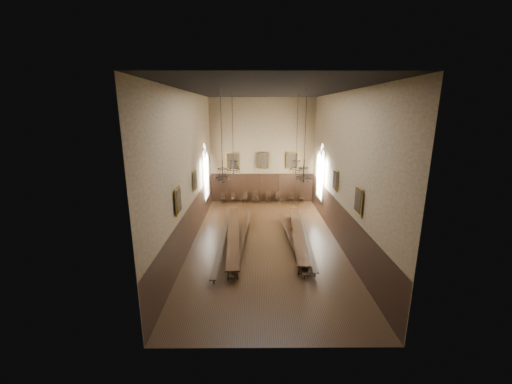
{
  "coord_description": "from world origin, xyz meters",
  "views": [
    {
      "loc": [
        -0.69,
        -18.1,
        7.96
      ],
      "look_at": [
        -0.58,
        1.5,
        2.82
      ],
      "focal_mm": 22.0,
      "sensor_mm": 36.0,
      "label": 1
    }
  ],
  "objects_px": {
    "bench_right_outer": "(306,238)",
    "chandelier_back_left": "(233,165)",
    "chair_4": "(269,199)",
    "chair_1": "(234,200)",
    "chandelier_front_left": "(222,172)",
    "chair_7": "(302,200)",
    "bench_right_inner": "(290,239)",
    "chandelier_back_right": "(296,164)",
    "chair_0": "(223,200)",
    "bench_left_inner": "(244,236)",
    "chair_6": "(291,200)",
    "table_left": "(234,238)",
    "table_right": "(298,236)",
    "chandelier_front_right": "(304,171)",
    "chair_5": "(278,199)",
    "chair_3": "(256,199)",
    "bench_left_outer": "(223,238)",
    "chair_2": "(245,200)"
  },
  "relations": [
    {
      "from": "bench_left_inner",
      "to": "chair_3",
      "type": "height_order",
      "value": "chair_3"
    },
    {
      "from": "chandelier_front_right",
      "to": "chandelier_front_left",
      "type": "bearing_deg",
      "value": 177.71
    },
    {
      "from": "chair_1",
      "to": "chair_4",
      "type": "relative_size",
      "value": 0.93
    },
    {
      "from": "chair_0",
      "to": "chandelier_front_left",
      "type": "relative_size",
      "value": 0.19
    },
    {
      "from": "chair_7",
      "to": "bench_right_inner",
      "type": "bearing_deg",
      "value": -98.13
    },
    {
      "from": "table_right",
      "to": "chair_0",
      "type": "height_order",
      "value": "chair_0"
    },
    {
      "from": "chair_1",
      "to": "chandelier_front_right",
      "type": "relative_size",
      "value": 0.19
    },
    {
      "from": "bench_right_outer",
      "to": "chair_6",
      "type": "xyz_separation_m",
      "value": [
        0.03,
        8.64,
        0.02
      ]
    },
    {
      "from": "chair_3",
      "to": "chair_4",
      "type": "xyz_separation_m",
      "value": [
        1.15,
        0.06,
        -0.03
      ]
    },
    {
      "from": "chandelier_back_right",
      "to": "chair_4",
      "type": "bearing_deg",
      "value": 104.59
    },
    {
      "from": "table_left",
      "to": "chair_6",
      "type": "xyz_separation_m",
      "value": [
        4.53,
        8.77,
        -0.1
      ]
    },
    {
      "from": "chair_7",
      "to": "chair_0",
      "type": "bearing_deg",
      "value": -175.39
    },
    {
      "from": "chair_6",
      "to": "bench_left_inner",
      "type": "bearing_deg",
      "value": -102.27
    },
    {
      "from": "bench_right_inner",
      "to": "bench_left_inner",
      "type": "bearing_deg",
      "value": 170.35
    },
    {
      "from": "bench_right_outer",
      "to": "chandelier_back_left",
      "type": "height_order",
      "value": "chandelier_back_left"
    },
    {
      "from": "table_left",
      "to": "table_right",
      "type": "xyz_separation_m",
      "value": [
        3.99,
        0.3,
        -0.01
      ]
    },
    {
      "from": "chair_6",
      "to": "chair_5",
      "type": "bearing_deg",
      "value": -166.98
    },
    {
      "from": "table_right",
      "to": "chair_5",
      "type": "distance_m",
      "value": 8.49
    },
    {
      "from": "bench_right_inner",
      "to": "chair_7",
      "type": "bearing_deg",
      "value": 77.17
    },
    {
      "from": "chair_3",
      "to": "chair_6",
      "type": "relative_size",
      "value": 1.12
    },
    {
      "from": "chair_2",
      "to": "chandelier_front_left",
      "type": "bearing_deg",
      "value": -88.41
    },
    {
      "from": "bench_left_inner",
      "to": "chair_2",
      "type": "distance_m",
      "value": 8.24
    },
    {
      "from": "bench_left_inner",
      "to": "chair_4",
      "type": "height_order",
      "value": "chair_4"
    },
    {
      "from": "bench_right_inner",
      "to": "chandelier_front_left",
      "type": "relative_size",
      "value": 1.96
    },
    {
      "from": "chair_4",
      "to": "chair_5",
      "type": "height_order",
      "value": "chair_5"
    },
    {
      "from": "bench_right_inner",
      "to": "chandelier_back_right",
      "type": "distance_m",
      "value": 5.13
    },
    {
      "from": "chandelier_back_left",
      "to": "chair_7",
      "type": "bearing_deg",
      "value": 46.7
    },
    {
      "from": "bench_right_inner",
      "to": "bench_right_outer",
      "type": "relative_size",
      "value": 1.01
    },
    {
      "from": "table_right",
      "to": "chair_2",
      "type": "bearing_deg",
      "value": 112.84
    },
    {
      "from": "table_right",
      "to": "chair_1",
      "type": "bearing_deg",
      "value": 118.18
    },
    {
      "from": "chandelier_back_right",
      "to": "table_right",
      "type": "bearing_deg",
      "value": -92.17
    },
    {
      "from": "table_right",
      "to": "chandelier_front_left",
      "type": "height_order",
      "value": "chandelier_front_left"
    },
    {
      "from": "chair_2",
      "to": "chair_3",
      "type": "relative_size",
      "value": 0.91
    },
    {
      "from": "table_right",
      "to": "bench_left_outer",
      "type": "height_order",
      "value": "table_right"
    },
    {
      "from": "chair_7",
      "to": "chair_5",
      "type": "bearing_deg",
      "value": -176.7
    },
    {
      "from": "chair_7",
      "to": "chair_4",
      "type": "bearing_deg",
      "value": -176.11
    },
    {
      "from": "chair_1",
      "to": "chair_2",
      "type": "distance_m",
      "value": 1.02
    },
    {
      "from": "table_left",
      "to": "chair_6",
      "type": "distance_m",
      "value": 9.87
    },
    {
      "from": "bench_right_outer",
      "to": "chair_4",
      "type": "distance_m",
      "value": 8.85
    },
    {
      "from": "bench_left_outer",
      "to": "chair_5",
      "type": "height_order",
      "value": "chair_5"
    },
    {
      "from": "chandelier_back_left",
      "to": "chandelier_front_left",
      "type": "xyz_separation_m",
      "value": [
        -0.26,
        -4.57,
        0.4
      ]
    },
    {
      "from": "chair_6",
      "to": "bench_right_outer",
      "type": "bearing_deg",
      "value": -77.2
    },
    {
      "from": "bench_right_outer",
      "to": "chair_0",
      "type": "height_order",
      "value": "chair_0"
    },
    {
      "from": "chair_6",
      "to": "chandelier_front_right",
      "type": "height_order",
      "value": "chandelier_front_right"
    },
    {
      "from": "table_right",
      "to": "chandelier_front_right",
      "type": "height_order",
      "value": "chandelier_front_right"
    },
    {
      "from": "chair_4",
      "to": "table_right",
      "type": "bearing_deg",
      "value": -80.61
    },
    {
      "from": "bench_right_inner",
      "to": "chair_1",
      "type": "bearing_deg",
      "value": 114.67
    },
    {
      "from": "table_left",
      "to": "chair_5",
      "type": "bearing_deg",
      "value": 68.77
    },
    {
      "from": "chair_1",
      "to": "chandelier_front_left",
      "type": "relative_size",
      "value": 0.19
    },
    {
      "from": "chandelier_back_left",
      "to": "chair_4",
      "type": "bearing_deg",
      "value": 65.92
    }
  ]
}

